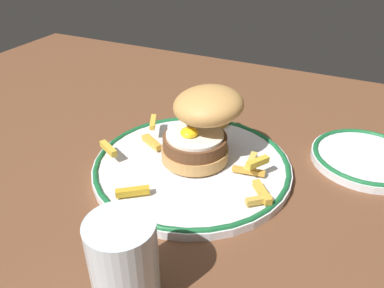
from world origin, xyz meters
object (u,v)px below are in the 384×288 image
Objects in this scene: dinner_plate at (192,165)px; side_plate at (366,157)px; water_glass at (125,268)px; burger at (202,123)px.

dinner_plate is 1.80× the size of side_plate.
dinner_plate is 2.96× the size of water_glass.
dinner_plate is 23.55cm from water_glass.
side_plate is at bearing 61.52° from water_glass.
burger is 1.45× the size of water_glass.
dinner_plate and side_plate have the same top height.
water_glass reaches higher than dinner_plate.
burger is 25.61cm from water_glass.
water_glass is (3.14, -25.27, -2.75)cm from burger.
water_glass is at bearing -82.92° from burger.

